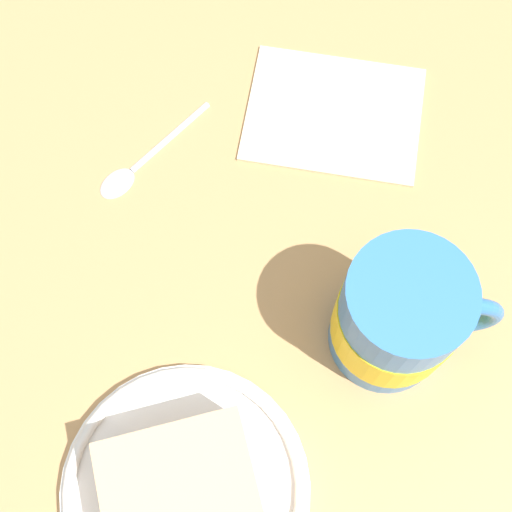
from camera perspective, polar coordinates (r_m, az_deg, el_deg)
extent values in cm
cube|color=tan|center=(50.98, -1.41, -10.85)|extent=(119.59, 119.59, 2.44)
cylinder|color=white|center=(48.68, -5.53, -17.79)|extent=(15.85, 15.85, 1.11)
torus|color=white|center=(47.75, -5.64, -17.73)|extent=(15.33, 15.33, 0.75)
cube|color=#9E662D|center=(47.83, -5.63, -17.74)|extent=(10.94, 10.89, 0.60)
cube|color=#EAB27F|center=(45.07, -5.97, -17.54)|extent=(10.94, 10.89, 4.95)
cylinder|color=#3372BF|center=(46.40, 11.04, -4.78)|extent=(7.70, 7.70, 10.37)
cylinder|color=yellow|center=(47.17, 10.86, -5.05)|extent=(7.85, 7.85, 4.22)
cylinder|color=black|center=(43.99, 11.64, -3.84)|extent=(6.77, 6.77, 0.40)
torus|color=#3372BF|center=(47.30, 15.63, -4.61)|extent=(3.83, 5.23, 5.56)
ellipsoid|color=silver|center=(55.40, -10.94, 5.79)|extent=(3.35, 2.59, 0.80)
cylinder|color=silver|center=(56.85, -6.78, 9.41)|extent=(8.05, 2.19, 0.50)
cube|color=beige|center=(57.76, 6.15, 11.14)|extent=(14.77, 16.41, 0.60)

